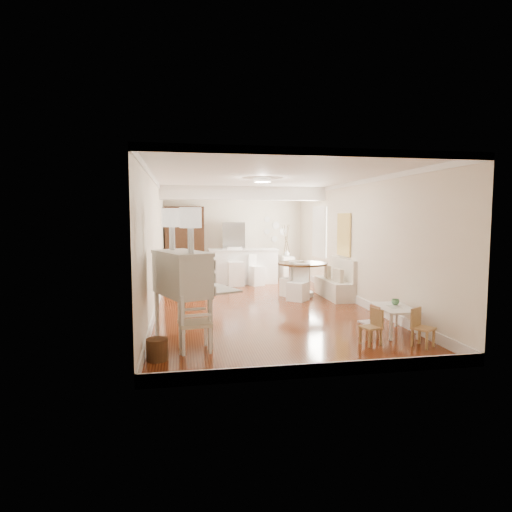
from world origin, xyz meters
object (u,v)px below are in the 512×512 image
object	(u,v)px
kids_table	(394,320)
kids_chair_b	(369,322)
kids_chair_c	(423,328)
sideboard	(286,268)
pantry_cabinet	(185,243)
bar_stool_right	(257,270)
wicker_basket	(157,349)
dining_table	(302,279)
gustavian_armchair	(195,322)
breakfast_counter	(243,266)
fridge	(245,251)
secretary_bureau	(182,298)
bar_stool_left	(236,267)
slip_chair_near	(298,282)
kids_chair_a	(371,327)
slip_chair_far	(291,278)

from	to	relation	value
kids_table	kids_chair_b	size ratio (longest dim) A/B	1.69
kids_chair_c	sideboard	bearing A→B (deg)	59.96
kids_table	pantry_cabinet	size ratio (longest dim) A/B	0.40
kids_table	bar_stool_right	distance (m)	5.62
wicker_basket	dining_table	size ratio (longest dim) A/B	0.24
kids_chair_b	pantry_cabinet	bearing A→B (deg)	-166.73
gustavian_armchair	dining_table	xyz separation A→B (m)	(2.79, 3.98, -0.01)
kids_table	breakfast_counter	world-z (taller)	breakfast_counter
bar_stool_right	gustavian_armchair	bearing A→B (deg)	-130.42
gustavian_armchair	sideboard	bearing A→B (deg)	-31.13
kids_chair_b	kids_chair_c	bearing A→B (deg)	37.63
fridge	sideboard	world-z (taller)	fridge
secretary_bureau	bar_stool_left	xyz separation A→B (m)	(1.53, 5.49, -0.17)
wicker_basket	slip_chair_near	xyz separation A→B (m)	(3.06, 3.77, 0.28)
wicker_basket	fridge	size ratio (longest dim) A/B	0.17
fridge	sideboard	bearing A→B (deg)	-21.33
kids_chair_b	fridge	distance (m)	7.23
kids_table	breakfast_counter	xyz separation A→B (m)	(-1.76, 5.87, 0.29)
secretary_bureau	kids_table	bearing A→B (deg)	-23.13
secretary_bureau	slip_chair_near	distance (m)	4.08
kids_chair_a	bar_stool_left	size ratio (longest dim) A/B	0.51
dining_table	slip_chair_far	xyz separation A→B (m)	(-0.28, 0.01, 0.03)
wicker_basket	kids_chair_c	xyz separation A→B (m)	(3.97, -0.07, 0.15)
kids_chair_a	bar_stool_right	world-z (taller)	bar_stool_right
wicker_basket	dining_table	xyz separation A→B (m)	(3.32, 4.32, 0.27)
wicker_basket	slip_chair_far	xyz separation A→B (m)	(3.05, 4.33, 0.30)
slip_chair_near	pantry_cabinet	distance (m)	4.75
wicker_basket	gustavian_armchair	bearing A→B (deg)	32.36
kids_table	kids_chair_c	size ratio (longest dim) A/B	1.53
slip_chair_far	pantry_cabinet	xyz separation A→B (m)	(-2.60, 3.35, 0.70)
slip_chair_far	fridge	world-z (taller)	fridge
secretary_bureau	sideboard	world-z (taller)	secretary_bureau
kids_chair_a	slip_chair_far	size ratio (longest dim) A/B	0.63
kids_chair_a	fridge	size ratio (longest dim) A/B	0.32
breakfast_counter	bar_stool_left	xyz separation A→B (m)	(-0.27, -0.37, 0.04)
bar_stool_right	fridge	xyz separation A→B (m)	(-0.13, 1.49, 0.45)
kids_chair_a	kids_chair_c	xyz separation A→B (m)	(0.75, -0.23, 0.01)
wicker_basket	slip_chair_near	world-z (taller)	slip_chair_near
dining_table	bar_stool_right	size ratio (longest dim) A/B	1.38
sideboard	gustavian_armchair	bearing A→B (deg)	-115.19
slip_chair_near	pantry_cabinet	world-z (taller)	pantry_cabinet
kids_table	kids_chair_c	distance (m)	0.80
kids_chair_c	sideboard	xyz separation A→B (m)	(-0.36, 7.23, 0.07)
breakfast_counter	sideboard	bearing A→B (deg)	20.96
secretary_bureau	kids_chair_a	bearing A→B (deg)	-34.30
bar_stool_left	sideboard	bearing A→B (deg)	27.02
bar_stool_left	pantry_cabinet	size ratio (longest dim) A/B	0.48
gustavian_armchair	kids_chair_b	bearing A→B (deg)	-93.29
pantry_cabinet	sideboard	xyz separation A→B (m)	(3.16, -0.52, -0.78)
wicker_basket	pantry_cabinet	bearing A→B (deg)	86.64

